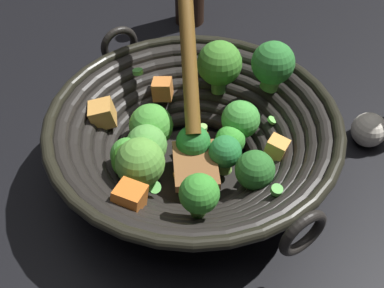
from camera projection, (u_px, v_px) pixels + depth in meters
ground_plane at (193, 172)px, 0.61m from camera, size 4.00×4.00×0.00m
wok at (193, 136)px, 0.56m from camera, size 0.34×0.34×0.23m
garlic_bulb at (369, 130)px, 0.63m from camera, size 0.05×0.05×0.05m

